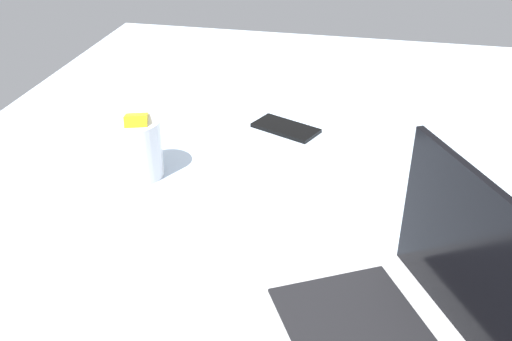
{
  "coord_description": "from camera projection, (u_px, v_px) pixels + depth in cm",
  "views": [
    {
      "loc": [
        91.24,
        13.53,
        74.17
      ],
      "look_at": [
        7.05,
        -4.54,
        24.0
      ],
      "focal_mm": 41.23,
      "sensor_mm": 36.0,
      "label": 1
    }
  ],
  "objects": [
    {
      "name": "bed_mattress",
      "position": [
        287.0,
        223.0,
        1.12
      ],
      "size": [
        180.0,
        140.0,
        18.0
      ],
      "primitive_type": "cube",
      "color": "silver",
      "rests_on": "ground"
    },
    {
      "name": "laptop",
      "position": [
        410.0,
        334.0,
        0.7
      ],
      "size": [
        39.99,
        36.01,
        23.0
      ],
      "rotation": [
        0.0,
        0.0,
        0.5
      ],
      "color": "#B7BABC",
      "rests_on": "bed_mattress"
    },
    {
      "name": "snack_cup",
      "position": [
        137.0,
        147.0,
        1.07
      ],
      "size": [
        9.0,
        9.0,
        12.94
      ],
      "color": "silver",
      "rests_on": "bed_mattress"
    },
    {
      "name": "cell_phone",
      "position": [
        286.0,
        128.0,
        1.27
      ],
      "size": [
        11.89,
        15.55,
        0.8
      ],
      "primitive_type": "cube",
      "rotation": [
        0.0,
        0.0,
        5.87
      ],
      "color": "black",
      "rests_on": "bed_mattress"
    }
  ]
}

